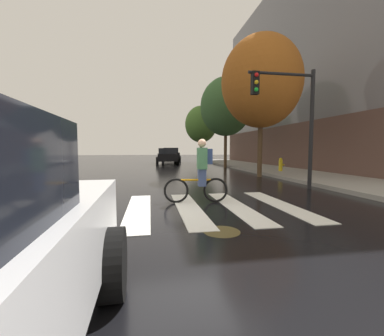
{
  "coord_description": "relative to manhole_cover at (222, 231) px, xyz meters",
  "views": [
    {
      "loc": [
        -0.64,
        -5.79,
        1.41
      ],
      "look_at": [
        0.62,
        1.66,
        0.85
      ],
      "focal_mm": 23.11,
      "sensor_mm": 36.0,
      "label": 1
    }
  ],
  "objects": [
    {
      "name": "street_tree_far",
      "position": [
        4.34,
        22.73,
        4.16
      ],
      "size": [
        3.47,
        3.47,
        6.17
      ],
      "color": "#4C3823",
      "rests_on": "ground"
    },
    {
      "name": "fire_hydrant",
      "position": [
        6.36,
        9.37,
        0.53
      ],
      "size": [
        0.33,
        0.22,
        0.78
      ],
      "color": "gold",
      "rests_on": "sidewalk"
    },
    {
      "name": "street_tree_near",
      "position": [
        4.38,
        7.95,
        4.81
      ],
      "size": [
        4.01,
        4.01,
        7.13
      ],
      "color": "#4C3823",
      "rests_on": "ground"
    },
    {
      "name": "sedan_far",
      "position": [
        1.29,
        26.17,
        0.83
      ],
      "size": [
        2.35,
        4.76,
        1.62
      ],
      "color": "black",
      "rests_on": "ground"
    },
    {
      "name": "cyclist",
      "position": [
        0.11,
        2.35,
        0.84
      ],
      "size": [
        1.71,
        0.38,
        1.69
      ],
      "color": "black",
      "rests_on": "ground"
    },
    {
      "name": "traffic_light_near",
      "position": [
        3.65,
        4.02,
        2.86
      ],
      "size": [
        2.47,
        0.28,
        4.2
      ],
      "color": "black",
      "rests_on": "ground"
    },
    {
      "name": "ground_plane",
      "position": [
        -0.56,
        1.78,
        -0.0
      ],
      "size": [
        120.0,
        120.0,
        0.0
      ],
      "primitive_type": "plane",
      "color": "black"
    },
    {
      "name": "street_tree_mid",
      "position": [
        4.61,
        14.59,
        4.7
      ],
      "size": [
        3.92,
        3.92,
        6.96
      ],
      "color": "#4C3823",
      "rests_on": "ground"
    },
    {
      "name": "crosswalk_stripes",
      "position": [
        -0.3,
        1.78,
        0.0
      ],
      "size": [
        5.29,
        3.54,
        0.01
      ],
      "color": "silver",
      "rests_on": "ground"
    },
    {
      "name": "corner_building",
      "position": [
        17.7,
        14.31,
        7.23
      ],
      "size": [
        18.23,
        22.48,
        14.57
      ],
      "color": "brown",
      "rests_on": "ground"
    },
    {
      "name": "sedan_mid",
      "position": [
        0.42,
        20.28,
        0.79
      ],
      "size": [
        2.19,
        4.5,
        1.54
      ],
      "color": "black",
      "rests_on": "ground"
    },
    {
      "name": "manhole_cover",
      "position": [
        0.0,
        0.0,
        0.0
      ],
      "size": [
        0.64,
        0.64,
        0.01
      ],
      "primitive_type": "cylinder",
      "color": "#473D1E",
      "rests_on": "ground"
    }
  ]
}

